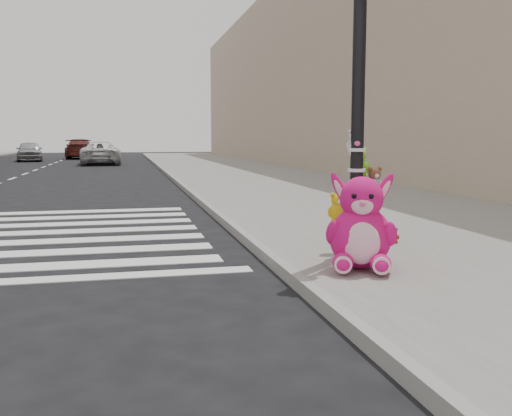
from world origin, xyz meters
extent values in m
plane|color=black|center=(0.00, 0.00, 0.00)|extent=(120.00, 120.00, 0.00)
cube|color=slate|center=(5.00, 10.00, 0.07)|extent=(7.00, 80.00, 0.14)
cube|color=gray|center=(1.55, 10.00, 0.07)|extent=(0.12, 80.00, 0.15)
cube|color=tan|center=(10.50, 20.00, 5.00)|extent=(5.00, 60.00, 10.00)
cylinder|color=black|center=(2.60, 1.80, 2.14)|extent=(0.16, 0.16, 4.00)
cylinder|color=white|center=(2.60, 1.80, 0.89)|extent=(0.22, 0.22, 0.04)
cylinder|color=white|center=(2.60, 1.80, 1.19)|extent=(0.22, 0.22, 0.04)
cylinder|color=white|center=(2.60, 1.80, 1.44)|extent=(0.22, 0.22, 0.04)
ellipsoid|color=#DE1274|center=(2.03, 0.78, 0.24)|extent=(0.34, 0.43, 0.20)
ellipsoid|color=#DE1274|center=(2.40, 0.64, 0.24)|extent=(0.34, 0.43, 0.20)
ellipsoid|color=#DE1274|center=(2.32, 1.00, 0.49)|extent=(0.86, 0.80, 0.70)
ellipsoid|color=#F9BFD1|center=(2.24, 0.77, 0.47)|extent=(0.41, 0.26, 0.46)
sphere|color=#DE1274|center=(2.32, 1.00, 0.93)|extent=(0.62, 0.62, 0.48)
ellipsoid|color=#DE1274|center=(2.12, 1.09, 0.99)|extent=(0.35, 0.21, 0.48)
ellipsoid|color=#DE1274|center=(2.53, 0.94, 0.99)|extent=(0.35, 0.21, 0.48)
imported|color=silver|center=(-1.62, 30.68, 0.68)|extent=(2.52, 5.01, 1.36)
imported|color=#5D201A|center=(-3.50, 41.05, 0.75)|extent=(2.25, 5.20, 1.49)
imported|color=#A4A4A9|center=(-6.50, 36.67, 0.68)|extent=(2.16, 4.20, 1.37)
camera|label=1|loc=(-0.21, -4.81, 1.59)|focal=40.00mm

